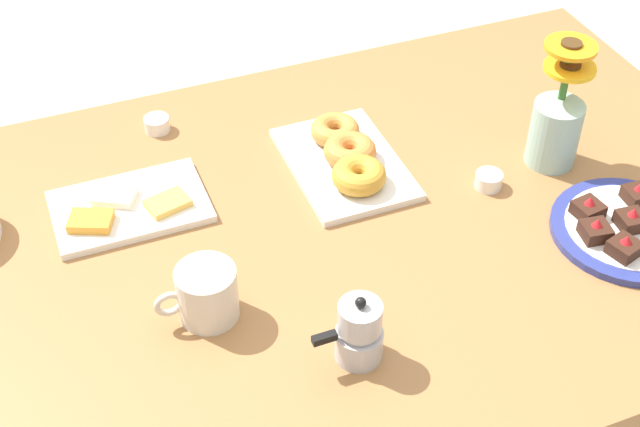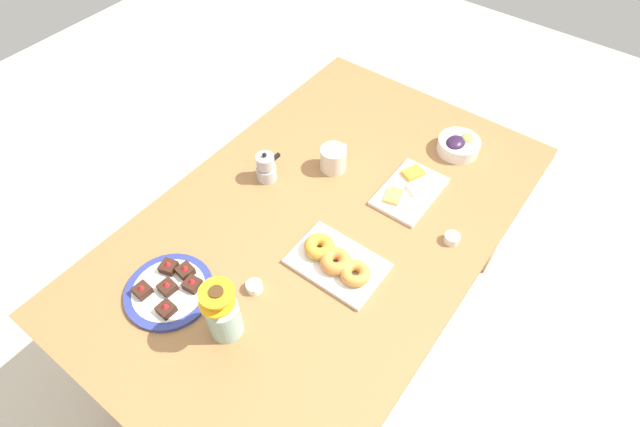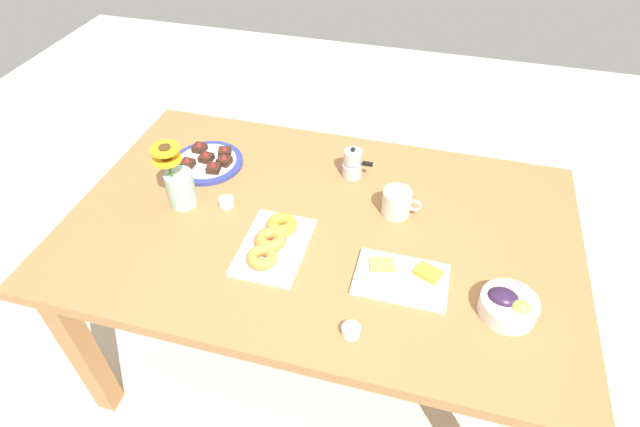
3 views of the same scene
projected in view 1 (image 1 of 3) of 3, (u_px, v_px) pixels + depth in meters
The scene contains 9 objects.
dining_table at pixel (320, 268), 1.54m from camera, with size 1.60×1.00×0.74m.
coffee_mug at pixel (206, 293), 1.32m from camera, with size 0.13×0.09×0.09m.
cheese_platter at pixel (128, 207), 1.52m from camera, with size 0.26×0.17×0.03m.
croissant_platter at pixel (347, 158), 1.60m from camera, with size 0.19×0.28×0.05m.
jam_cup_honey at pixel (157, 124), 1.69m from camera, with size 0.05×0.05×0.03m.
jam_cup_berry at pixel (490, 181), 1.56m from camera, with size 0.05×0.05×0.03m.
dessert_plate at pixel (628, 228), 1.47m from camera, with size 0.26×0.26×0.05m.
flower_vase at pixel (556, 124), 1.57m from camera, with size 0.10×0.11×0.24m.
moka_pot at pixel (359, 332), 1.25m from camera, with size 0.11×0.07×0.12m.
Camera 1 is at (0.40, 1.01, 1.75)m, focal length 50.00 mm.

